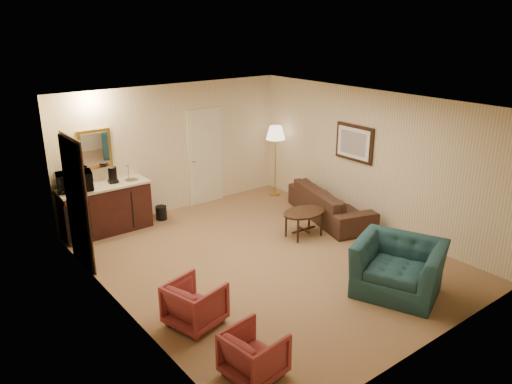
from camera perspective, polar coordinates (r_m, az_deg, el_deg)
ground at (r=8.41m, az=1.22°, el=-7.69°), size 6.00×6.00×0.00m
room_walls at (r=8.32m, az=-2.56°, el=4.67°), size 5.02×6.01×2.61m
wetbar_cabinet at (r=9.68m, az=-16.77°, el=-1.85°), size 1.64×0.58×0.92m
sofa at (r=10.02m, az=8.54°, el=-0.69°), size 1.23×2.27×0.85m
teal_armchair at (r=7.54m, az=16.05°, el=-7.39°), size 1.19×1.42×1.05m
rose_chair_near at (r=6.67m, az=-6.98°, el=-12.33°), size 0.76×0.78×0.67m
rose_chair_far at (r=5.81m, az=-0.23°, el=-17.80°), size 0.64×0.67×0.62m
coffee_table at (r=9.20m, az=5.48°, el=-3.63°), size 0.88×0.62×0.49m
floor_lamp at (r=11.14m, az=2.21°, el=3.57°), size 0.53×0.53×1.59m
waste_bin at (r=10.12m, az=-10.78°, el=-2.35°), size 0.24×0.24×0.28m
microwave at (r=9.35m, az=-20.07°, el=1.36°), size 0.66×0.46×0.41m
coffee_maker at (r=9.57m, az=-16.07°, el=1.87°), size 0.17×0.17×0.30m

